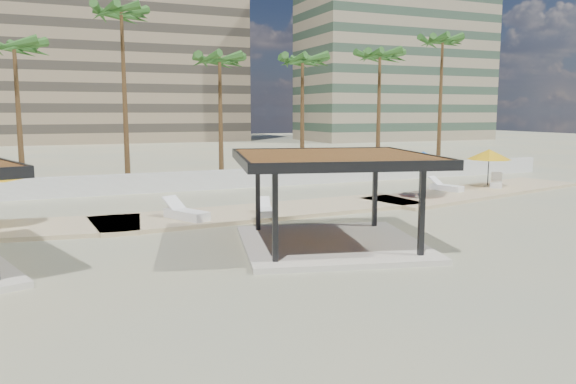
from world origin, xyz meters
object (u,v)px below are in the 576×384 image
object	(u,v)px
umbrella_c	(420,161)
lounger_d	(496,183)
pavilion_central	(332,192)
lounger_b	(265,211)
lounger_c	(446,187)
lounger_a	(186,214)

from	to	relation	value
umbrella_c	lounger_d	bearing A→B (deg)	15.83
pavilion_central	lounger_b	world-z (taller)	pavilion_central
umbrella_c	lounger_c	world-z (taller)	umbrella_c
lounger_b	lounger_d	bearing A→B (deg)	-64.04
lounger_c	pavilion_central	bearing A→B (deg)	107.12
pavilion_central	lounger_c	world-z (taller)	pavilion_central
umbrella_c	lounger_a	xyz separation A→B (m)	(-12.90, -0.96, -1.76)
lounger_a	lounger_c	distance (m)	16.37
umbrella_c	lounger_d	world-z (taller)	umbrella_c
umbrella_c	lounger_c	size ratio (longest dim) A/B	1.21
lounger_d	lounger_c	bearing A→B (deg)	137.27
umbrella_c	lounger_d	distance (m)	7.78
lounger_a	lounger_b	distance (m)	3.56
lounger_c	lounger_d	bearing A→B (deg)	-106.05
pavilion_central	lounger_c	distance (m)	15.37
lounger_c	lounger_d	size ratio (longest dim) A/B	1.08
lounger_b	lounger_a	bearing A→B (deg)	98.56
umbrella_c	lounger_b	distance (m)	9.63
umbrella_c	lounger_d	xyz separation A→B (m)	(7.29, 2.07, -1.79)
lounger_c	lounger_d	world-z (taller)	lounger_d
pavilion_central	lounger_a	size ratio (longest dim) A/B	3.19
umbrella_c	lounger_b	size ratio (longest dim) A/B	1.34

